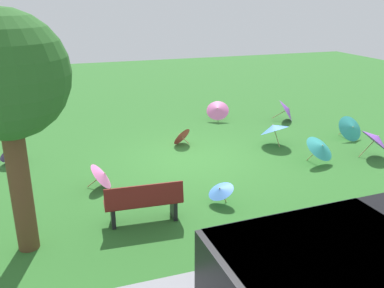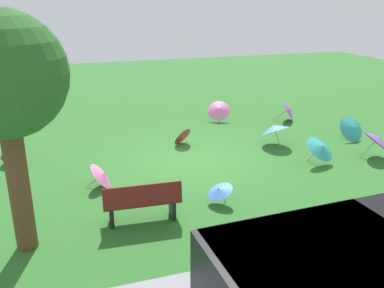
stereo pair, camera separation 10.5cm
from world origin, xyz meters
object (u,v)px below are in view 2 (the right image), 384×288
at_px(parasol_blue_0, 274,128).
at_px(parasol_blue_1, 219,190).
at_px(van_dark, 364,277).
at_px(parasol_teal_1, 353,128).
at_px(parasol_purple_0, 11,151).
at_px(parasol_red_0, 181,135).
at_px(park_bench, 142,202).
at_px(parasol_pink_1, 102,175).
at_px(parasol_purple_3, 377,139).
at_px(shade_tree, 3,79).
at_px(parasol_purple_2, 289,110).
at_px(parasol_pink_0, 219,109).
at_px(parasol_teal_0, 321,148).

relative_size(parasol_blue_0, parasol_blue_1, 1.71).
distance_m(van_dark, parasol_teal_1, 8.84).
height_order(parasol_purple_0, parasol_red_0, parasol_purple_0).
relative_size(parasol_teal_1, parasol_purple_0, 1.12).
bearing_deg(park_bench, parasol_pink_1, -73.71).
relative_size(parasol_blue_1, parasol_red_0, 0.87).
relative_size(van_dark, parasol_purple_3, 4.26).
relative_size(parasol_purple_0, parasol_red_0, 1.08).
relative_size(shade_tree, parasol_red_0, 5.40).
xyz_separation_m(park_bench, parasol_purple_2, (-6.79, -5.70, -0.03)).
height_order(parasol_teal_1, parasol_red_0, parasol_teal_1).
bearing_deg(parasol_blue_0, parasol_red_0, -19.42).
bearing_deg(parasol_pink_0, parasol_pink_1, 42.79).
relative_size(shade_tree, parasol_pink_1, 5.16).
xyz_separation_m(van_dark, park_bench, (2.21, -3.91, -0.45)).
height_order(parasol_teal_0, parasol_red_0, parasol_teal_0).
height_order(van_dark, parasol_purple_0, van_dark).
bearing_deg(parasol_pink_0, parasol_purple_2, 162.33).
relative_size(parasol_blue_1, parasol_pink_1, 0.83).
distance_m(shade_tree, parasol_purple_3, 9.99).
bearing_deg(parasol_pink_0, shade_tree, 45.72).
distance_m(shade_tree, parasol_blue_0, 8.46).
bearing_deg(parasol_teal_0, shade_tree, 13.14).
bearing_deg(parasol_pink_0, parasol_red_0, 44.92).
relative_size(parasol_blue_0, parasol_teal_1, 1.24).
relative_size(van_dark, shade_tree, 1.08).
bearing_deg(parasol_purple_0, parasol_blue_1, 137.80).
bearing_deg(parasol_blue_0, van_dark, 69.71).
bearing_deg(parasol_blue_0, parasol_teal_0, 103.78).
bearing_deg(parasol_blue_0, parasol_pink_1, 14.45).
bearing_deg(parasol_pink_0, park_bench, 56.65).
xyz_separation_m(parasol_blue_0, parasol_purple_2, (-1.87, -2.28, -0.14)).
distance_m(parasol_teal_0, parasol_purple_2, 4.36).
distance_m(park_bench, parasol_blue_1, 1.83).
bearing_deg(parasol_red_0, parasol_pink_1, 41.05).
bearing_deg(parasol_teal_0, parasol_pink_1, -4.03).
distance_m(van_dark, parasol_pink_1, 6.56).
xyz_separation_m(park_bench, parasol_pink_0, (-4.28, -6.50, -0.01)).
height_order(parasol_blue_0, parasol_blue_1, parasol_blue_0).
bearing_deg(shade_tree, parasol_purple_2, -146.89).
bearing_deg(parasol_purple_0, park_bench, 122.43).
distance_m(parasol_teal_0, parasol_purple_0, 8.71).
bearing_deg(parasol_teal_1, park_bench, 22.00).
xyz_separation_m(parasol_blue_1, parasol_pink_0, (-2.47, -6.24, 0.11)).
bearing_deg(parasol_pink_0, parasol_blue_1, 68.43).
xyz_separation_m(parasol_teal_0, parasol_purple_0, (8.22, -2.90, -0.18)).
height_order(shade_tree, parasol_blue_1, shade_tree).
bearing_deg(parasol_red_0, parasol_blue_1, 85.12).
xyz_separation_m(parasol_teal_1, parasol_pink_0, (3.33, -3.42, 0.05)).
bearing_deg(parasol_purple_0, shade_tree, 97.13).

